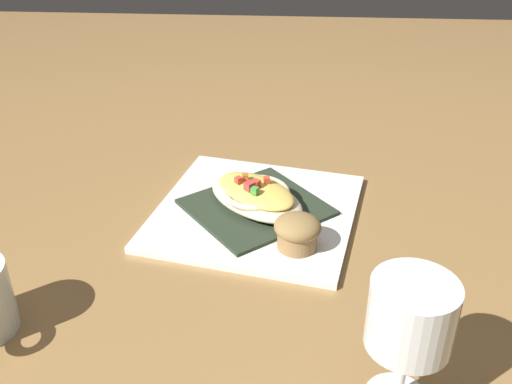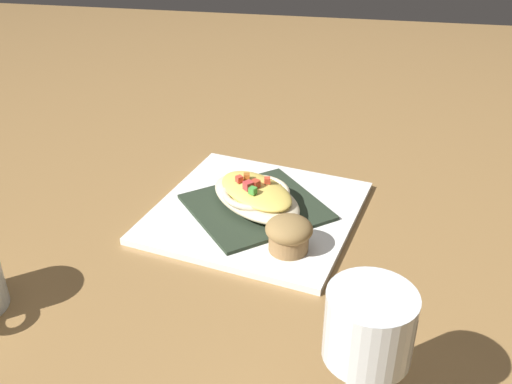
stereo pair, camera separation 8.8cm
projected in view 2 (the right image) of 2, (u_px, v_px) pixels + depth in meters
ground_plane at (256, 214)px, 0.90m from camera, size 2.60×2.60×0.00m
square_plate at (256, 212)px, 0.90m from camera, size 0.35×0.35×0.01m
folded_napkin at (256, 207)px, 0.90m from camera, size 0.26×0.26×0.01m
gratin_dish at (256, 195)px, 0.89m from camera, size 0.19×0.19×0.05m
muffin at (289, 234)px, 0.79m from camera, size 0.07×0.07×0.05m
stemmed_glass at (368, 332)px, 0.53m from camera, size 0.08×0.08×0.15m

